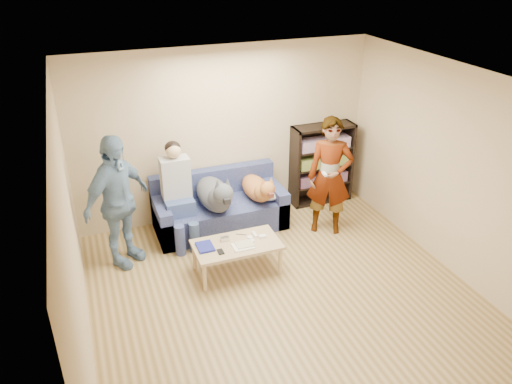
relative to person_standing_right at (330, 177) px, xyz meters
name	(u,v)px	position (x,y,z in m)	size (l,w,h in m)	color
ground	(292,307)	(-1.21, -1.44, -0.87)	(5.00, 5.00, 0.00)	olive
ceiling	(301,90)	(-1.21, -1.44, 1.73)	(5.00, 5.00, 0.00)	white
wall_back	(225,134)	(-1.21, 1.06, 0.43)	(4.50, 4.50, 0.00)	tan
wall_left	(73,252)	(-3.46, -1.44, 0.43)	(5.00, 5.00, 0.00)	tan
wall_right	(466,178)	(1.04, -1.44, 0.43)	(5.00, 5.00, 0.00)	tan
blanket	(269,195)	(-0.73, 0.46, -0.38)	(0.37, 0.31, 0.13)	silver
person_standing_right	(330,177)	(0.00, 0.00, 0.00)	(0.63, 0.42, 1.73)	gray
person_standing_left	(117,202)	(-2.91, 0.22, 0.03)	(1.05, 0.44, 1.79)	#7CA4C7
held_controller	(324,174)	(-0.20, -0.20, 0.16)	(0.04, 0.12, 0.03)	white
notebook_blue	(205,247)	(-1.98, -0.47, -0.43)	(0.20, 0.26, 0.03)	navy
papers	(243,246)	(-1.53, -0.62, -0.44)	(0.26, 0.20, 0.01)	white
magazine	(245,244)	(-1.50, -0.60, -0.43)	(0.22, 0.17, 0.01)	#BDBA97
camera_silver	(225,239)	(-1.70, -0.40, -0.42)	(0.11, 0.06, 0.05)	silver
controller_a	(255,234)	(-1.30, -0.42, -0.43)	(0.04, 0.13, 0.03)	white
controller_b	(263,236)	(-1.22, -0.50, -0.43)	(0.09, 0.06, 0.03)	white
headphone_cup_a	(252,241)	(-1.38, -0.54, -0.44)	(0.07, 0.07, 0.02)	white
headphone_cup_b	(250,237)	(-1.38, -0.46, -0.44)	(0.07, 0.07, 0.02)	white
pen_orange	(239,250)	(-1.60, -0.68, -0.44)	(0.01, 0.01, 0.14)	orange
pen_black	(241,234)	(-1.46, -0.34, -0.44)	(0.01, 0.01, 0.14)	black
wallet	(221,252)	(-1.83, -0.64, -0.44)	(0.07, 0.12, 0.01)	black
sofa	(219,209)	(-1.46, 0.66, -0.59)	(1.90, 0.85, 0.82)	#515B93
person_seated	(178,190)	(-2.08, 0.53, -0.09)	(0.40, 0.73, 1.47)	#455899
dog_gray	(215,194)	(-1.56, 0.44, -0.21)	(0.44, 1.27, 0.64)	#50545B
dog_tan	(258,189)	(-0.90, 0.49, -0.26)	(0.35, 1.14, 0.51)	#C27B3B
coffee_table	(237,246)	(-1.58, -0.52, -0.49)	(1.10, 0.60, 0.42)	tan
bookshelf	(321,162)	(0.34, 0.89, -0.19)	(1.00, 0.34, 1.30)	black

